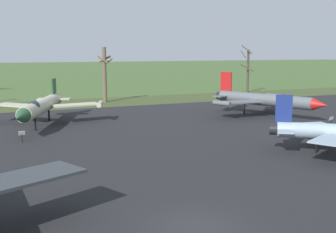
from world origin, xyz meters
The scene contains 9 objects.
ground_plane centered at (0.00, 0.00, 0.00)m, with size 600.00×600.00×0.00m, color #425B2D.
asphalt_apron centered at (0.00, 15.63, 0.03)m, with size 101.45×52.09×0.05m, color black.
grass_verge_strip centered at (0.00, 47.68, 0.03)m, with size 161.45×12.00×0.06m, color #3B4825.
jet_fighter_front_left centered at (-3.11, 29.62, 2.19)m, with size 12.40×15.35×4.74m.
info_placard_front_left centered at (-5.74, 21.82, 0.69)m, with size 0.56×0.24×1.09m.
jet_fighter_front_right centered at (22.84, 25.66, 2.13)m, with size 12.22×14.36×5.28m.
info_placard_front_right centered at (25.53, 17.48, 0.61)m, with size 0.49×0.24×1.00m.
bare_tree_center centered at (8.83, 47.69, 4.58)m, with size 2.50×2.55×8.63m.
bare_tree_right_of_center centered at (38.39, 52.05, 4.50)m, with size 2.17×3.23×9.11m.
Camera 1 is at (-8.47, -16.00, 7.96)m, focal length 44.66 mm.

